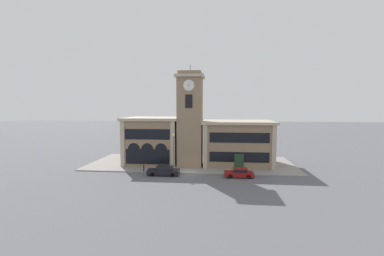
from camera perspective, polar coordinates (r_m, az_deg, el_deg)
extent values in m
plane|color=#56565B|center=(40.11, -1.24, -10.15)|extent=(300.00, 300.00, 0.00)
cube|color=gray|center=(47.08, -0.16, -7.83)|extent=(36.25, 14.48, 0.15)
cube|color=#897056|center=(44.26, -0.40, 1.22)|extent=(4.14, 4.14, 15.20)
cube|color=tan|center=(44.49, -0.41, 11.33)|extent=(4.84, 4.84, 0.45)
cube|color=#897056|center=(44.56, -0.41, 12.00)|extent=(3.81, 3.81, 0.60)
cylinder|color=#4C4C51|center=(44.68, -0.41, 13.15)|extent=(0.10, 0.10, 1.20)
cylinder|color=silver|center=(42.23, -0.72, 9.49)|extent=(1.79, 0.10, 1.79)
cylinder|color=black|center=(42.16, -0.73, 9.49)|extent=(0.14, 0.04, 0.14)
cylinder|color=silver|center=(44.61, -3.15, 9.22)|extent=(0.10, 1.79, 1.79)
cylinder|color=black|center=(44.62, -3.24, 9.22)|extent=(0.04, 0.14, 0.14)
cube|color=black|center=(42.10, -0.71, 5.97)|extent=(1.16, 0.10, 2.20)
cube|color=#897056|center=(48.30, -8.44, -2.88)|extent=(9.37, 9.11, 7.92)
cube|color=tan|center=(47.93, -8.50, 2.08)|extent=(10.07, 9.81, 0.45)
cube|color=tan|center=(45.23, -15.22, -3.50)|extent=(0.70, 0.16, 7.92)
cube|color=tan|center=(42.92, -4.32, -3.79)|extent=(0.70, 0.16, 7.92)
cube|color=black|center=(43.68, -9.94, -1.39)|extent=(7.68, 0.10, 1.74)
cube|color=black|center=(44.24, -9.87, -6.30)|extent=(7.50, 0.10, 2.54)
cylinder|color=black|center=(44.69, -12.80, -4.58)|extent=(2.06, 0.06, 2.06)
cylinder|color=black|center=(44.01, -9.90, -4.68)|extent=(2.06, 0.06, 2.06)
cylinder|color=black|center=(43.44, -6.91, -4.76)|extent=(2.06, 0.06, 2.06)
cube|color=#897056|center=(47.01, 9.99, -3.45)|extent=(11.75, 9.11, 7.37)
cube|color=tan|center=(46.63, 10.06, 1.31)|extent=(12.45, 9.81, 0.45)
cube|color=tan|center=(42.36, 2.96, -4.27)|extent=(0.70, 0.16, 7.37)
cube|color=tan|center=(43.28, 17.79, -4.30)|extent=(0.70, 0.16, 7.37)
cube|color=black|center=(42.26, 10.48, -2.14)|extent=(9.64, 0.10, 1.62)
cube|color=#1E3823|center=(42.90, 10.41, -7.43)|extent=(1.50, 0.12, 2.65)
cube|color=black|center=(42.75, 10.42, -6.38)|extent=(9.64, 0.10, 1.65)
cube|color=black|center=(39.46, -6.35, -9.64)|extent=(4.84, 1.99, 0.71)
cube|color=black|center=(39.28, -6.08, -8.78)|extent=(2.34, 1.74, 0.53)
cube|color=black|center=(39.28, -6.08, -8.78)|extent=(2.25, 1.77, 0.40)
cylinder|color=black|center=(39.03, -8.75, -10.17)|extent=(0.61, 0.24, 0.60)
cylinder|color=black|center=(40.58, -8.23, -9.58)|extent=(0.61, 0.24, 0.60)
cylinder|color=black|center=(38.49, -4.37, -10.33)|extent=(0.61, 0.24, 0.60)
cylinder|color=black|center=(40.06, -4.02, -9.73)|extent=(0.61, 0.24, 0.60)
cube|color=maroon|center=(38.76, 10.36, -10.01)|extent=(4.21, 1.87, 0.62)
cube|color=maroon|center=(38.64, 10.63, -9.18)|extent=(2.04, 1.63, 0.54)
cube|color=black|center=(38.64, 10.63, -9.18)|extent=(1.96, 1.67, 0.40)
cylinder|color=black|center=(37.95, 8.52, -10.57)|extent=(0.63, 0.24, 0.63)
cylinder|color=black|center=(39.43, 8.34, -9.99)|extent=(0.63, 0.24, 0.63)
cylinder|color=black|center=(38.24, 12.44, -10.51)|extent=(0.63, 0.24, 0.63)
cylinder|color=black|center=(39.70, 12.12, -9.94)|extent=(0.63, 0.24, 0.63)
cylinder|color=#4C4C51|center=(40.07, -4.10, -5.85)|extent=(0.12, 0.12, 5.60)
sphere|color=silver|center=(39.64, -4.13, -1.61)|extent=(0.36, 0.36, 0.36)
cylinder|color=black|center=(41.57, -10.66, -8.85)|extent=(0.18, 0.18, 0.90)
sphere|color=black|center=(41.45, -10.67, -8.14)|extent=(0.16, 0.16, 0.16)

